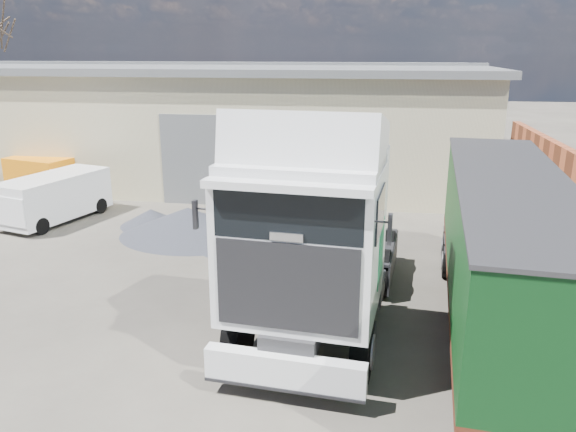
# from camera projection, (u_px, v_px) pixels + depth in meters

# --- Properties ---
(ground) EXTENTS (120.00, 120.00, 0.00)m
(ground) POSITION_uv_depth(u_px,v_px,m) (176.00, 322.00, 12.92)
(ground) COLOR #272520
(ground) RESTS_ON ground
(warehouse) EXTENTS (30.60, 12.60, 5.42)m
(warehouse) POSITION_uv_depth(u_px,v_px,m) (166.00, 119.00, 28.17)
(warehouse) COLOR #BAB38F
(warehouse) RESTS_ON ground
(tractor_unit) EXTENTS (3.58, 7.83, 5.06)m
(tractor_unit) POSITION_uv_depth(u_px,v_px,m) (314.00, 245.00, 11.65)
(tractor_unit) COLOR black
(tractor_unit) RESTS_ON ground
(box_trailer) EXTENTS (3.26, 10.74, 3.52)m
(box_trailer) POSITION_uv_depth(u_px,v_px,m) (505.00, 239.00, 11.97)
(box_trailer) COLOR #2D2D30
(box_trailer) RESTS_ON ground
(panel_van) EXTENTS (2.72, 4.41, 1.68)m
(panel_van) POSITION_uv_depth(u_px,v_px,m) (51.00, 199.00, 20.16)
(panel_van) COLOR black
(panel_van) RESTS_ON ground
(orange_skip) EXTENTS (3.17, 2.44, 1.75)m
(orange_skip) POSITION_uv_depth(u_px,v_px,m) (43.00, 181.00, 23.31)
(orange_skip) COLOR #2D2D30
(orange_skip) RESTS_ON ground
(gravel_heap) EXTENTS (5.55, 5.18, 0.99)m
(gravel_heap) POSITION_uv_depth(u_px,v_px,m) (186.00, 223.00, 18.76)
(gravel_heap) COLOR black
(gravel_heap) RESTS_ON ground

